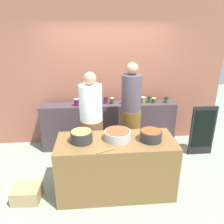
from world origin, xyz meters
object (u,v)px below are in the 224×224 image
object	(u,v)px
preserve_jar_1	(88,102)
preserve_jar_3	(106,100)
preserve_jar_8	(149,100)
cooking_pot_left	(82,137)
preserve_jar_4	(112,101)
cooking_pot_right	(151,136)
preserve_jar_7	(143,100)
cook_in_cap	(131,119)
preserve_jar_0	(76,102)
preserve_jar_6	(138,100)
bread_crate	(27,193)
cooking_pot_center	(118,135)
preserve_jar_5	(124,101)
cook_with_tongs	(92,129)
chalkboard_sign	(202,131)
preserve_jar_9	(154,100)
wooden_spoon	(106,151)
preserve_jar_10	(166,100)
preserve_jar_2	(100,100)

from	to	relation	value
preserve_jar_1	preserve_jar_3	world-z (taller)	preserve_jar_1
preserve_jar_8	cooking_pot_left	distance (m)	1.92
preserve_jar_4	cooking_pot_right	bearing A→B (deg)	-73.42
preserve_jar_7	cook_in_cap	xyz separation A→B (m)	(-0.35, -0.60, -0.16)
preserve_jar_0	preserve_jar_6	bearing A→B (deg)	2.02
cook_in_cap	bread_crate	distance (m)	2.02
preserve_jar_0	preserve_jar_4	world-z (taller)	preserve_jar_0
preserve_jar_6	cooking_pot_center	xyz separation A→B (m)	(-0.56, -1.34, -0.07)
preserve_jar_5	preserve_jar_0	bearing A→B (deg)	-179.13
cooking_pot_right	preserve_jar_0	bearing A→B (deg)	129.25
cooking_pot_center	preserve_jar_6	bearing A→B (deg)	67.53
preserve_jar_7	bread_crate	distance (m)	2.66
cooking_pot_center	cook_with_tongs	xyz separation A→B (m)	(-0.37, 0.55, -0.15)
cook_in_cap	bread_crate	size ratio (longest dim) A/B	4.74
preserve_jar_4	bread_crate	world-z (taller)	preserve_jar_4
cooking_pot_right	chalkboard_sign	size ratio (longest dim) A/B	0.31
preserve_jar_9	cooking_pot_center	distance (m)	1.63
preserve_jar_1	preserve_jar_9	distance (m)	1.32
preserve_jar_8	cooking_pot_center	size ratio (longest dim) A/B	0.30
preserve_jar_0	wooden_spoon	world-z (taller)	preserve_jar_0
preserve_jar_9	cooking_pot_right	size ratio (longest dim) A/B	0.31
preserve_jar_0	wooden_spoon	distance (m)	1.69
cooking_pot_center	chalkboard_sign	xyz separation A→B (m)	(1.74, 0.88, -0.43)
preserve_jar_5	cooking_pot_center	xyz separation A→B (m)	(-0.27, -1.31, -0.06)
preserve_jar_1	preserve_jar_7	distance (m)	1.10
preserve_jar_10	preserve_jar_5	bearing A→B (deg)	-179.15
cook_in_cap	cooking_pot_center	bearing A→B (deg)	-112.42
preserve_jar_0	cook_in_cap	xyz separation A→B (m)	(0.98, -0.53, -0.17)
preserve_jar_1	cook_with_tongs	distance (m)	0.83
preserve_jar_6	preserve_jar_9	size ratio (longest dim) A/B	1.24
preserve_jar_2	preserve_jar_10	size ratio (longest dim) A/B	1.22
cooking_pot_center	cook_with_tongs	bearing A→B (deg)	124.28
preserve_jar_4	preserve_jar_3	bearing A→B (deg)	155.60
preserve_jar_1	preserve_jar_5	bearing A→B (deg)	-3.05
chalkboard_sign	preserve_jar_7	bearing A→B (deg)	155.45
wooden_spoon	cook_with_tongs	bearing A→B (deg)	101.73
preserve_jar_5	preserve_jar_7	xyz separation A→B (m)	(0.40, 0.05, 0.00)
preserve_jar_5	cooking_pot_left	xyz separation A→B (m)	(-0.78, -1.34, -0.05)
cooking_pot_left	preserve_jar_7	bearing A→B (deg)	49.87
preserve_jar_9	chalkboard_sign	bearing A→B (deg)	-29.69
preserve_jar_3	cook_in_cap	bearing A→B (deg)	-58.11
preserve_jar_7	cooking_pot_right	world-z (taller)	preserve_jar_7
preserve_jar_4	preserve_jar_5	xyz separation A→B (m)	(0.23, -0.05, -0.00)
bread_crate	preserve_jar_4	bearing A→B (deg)	47.31
preserve_jar_1	preserve_jar_6	size ratio (longest dim) A/B	1.02
cooking_pot_center	preserve_jar_3	bearing A→B (deg)	93.38
preserve_jar_5	preserve_jar_10	world-z (taller)	same
cook_in_cap	chalkboard_sign	bearing A→B (deg)	4.27
preserve_jar_5	wooden_spoon	bearing A→B (deg)	-105.85
preserve_jar_4	preserve_jar_2	bearing A→B (deg)	162.14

